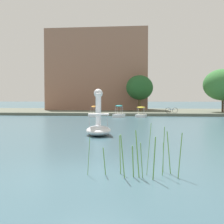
# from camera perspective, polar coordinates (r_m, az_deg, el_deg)

# --- Properties ---
(ground_plane) EXTENTS (558.12, 558.12, 0.00)m
(ground_plane) POSITION_cam_1_polar(r_m,az_deg,el_deg) (9.29, -3.27, -11.84)
(ground_plane) COLOR #385966
(shore_bank_far) EXTENTS (134.55, 21.38, 0.39)m
(shore_bank_far) POSITION_cam_1_polar(r_m,az_deg,el_deg) (50.86, 4.42, 0.10)
(shore_bank_far) COLOR #5B6051
(shore_bank_far) RESTS_ON ground_plane
(swan_boat) EXTENTS (2.00, 3.03, 2.99)m
(swan_boat) POSITION_cam_1_polar(r_m,az_deg,el_deg) (18.96, -2.63, -2.56)
(swan_boat) COLOR white
(swan_boat) RESTS_ON ground_plane
(pedal_boat_yellow) EXTENTS (1.51, 2.07, 1.35)m
(pedal_boat_yellow) POSITION_cam_1_polar(r_m,az_deg,el_deg) (38.32, 5.63, -0.36)
(pedal_boat_yellow) COLOR white
(pedal_boat_yellow) RESTS_ON ground_plane
(pedal_boat_teal) EXTENTS (1.55, 2.28, 1.56)m
(pedal_boat_teal) POSITION_cam_1_polar(r_m,az_deg,el_deg) (37.93, 1.36, -0.40)
(pedal_boat_teal) COLOR white
(pedal_boat_teal) RESTS_ON ground_plane
(pedal_boat_orange) EXTENTS (1.35, 1.88, 1.45)m
(pedal_boat_orange) POSITION_cam_1_polar(r_m,az_deg,el_deg) (38.45, -3.46, -0.33)
(pedal_boat_orange) COLOR white
(pedal_boat_orange) RESTS_ON ground_plane
(tree_sapling_by_fence) EXTENTS (6.13, 6.22, 5.81)m
(tree_sapling_by_fence) POSITION_cam_1_polar(r_m,az_deg,el_deg) (48.15, 5.37, 4.70)
(tree_sapling_by_fence) COLOR brown
(tree_sapling_by_fence) RESTS_ON shore_bank_far
(tree_broadleaf_right) EXTENTS (7.77, 7.61, 6.41)m
(tree_broadleaf_right) POSITION_cam_1_polar(r_m,az_deg,el_deg) (46.97, 20.68, 4.95)
(tree_broadleaf_right) COLOR #423323
(tree_broadleaf_right) RESTS_ON shore_bank_far
(bicycle_parked) EXTENTS (1.70, 0.30, 0.77)m
(bicycle_parked) POSITION_cam_1_polar(r_m,az_deg,el_deg) (41.14, 11.46, 0.30)
(bicycle_parked) COLOR black
(bicycle_parked) RESTS_ON shore_bank_far
(apartment_block) EXTENTS (18.21, 9.11, 14.36)m
(apartment_block) POSITION_cam_1_polar(r_m,az_deg,el_deg) (56.01, -2.55, 7.88)
(apartment_block) COLOR #996B56
(apartment_block) RESTS_ON shore_bank_far
(reed_clump_foreground) EXTENTS (2.80, 1.18, 1.57)m
(reed_clump_foreground) POSITION_cam_1_polar(r_m,az_deg,el_deg) (8.84, 5.94, -8.50)
(reed_clump_foreground) COLOR #669942
(reed_clump_foreground) RESTS_ON ground_plane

